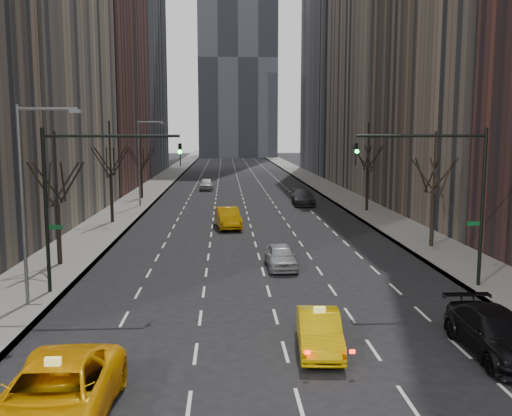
{
  "coord_description": "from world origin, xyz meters",
  "views": [
    {
      "loc": [
        -2.15,
        -15.78,
        7.96
      ],
      "look_at": [
        -0.33,
        17.38,
        3.5
      ],
      "focal_mm": 40.0,
      "sensor_mm": 36.0,
      "label": 1
    }
  ],
  "objects": [
    {
      "name": "streetlight_far",
      "position": [
        -10.84,
        45.0,
        5.62
      ],
      "size": [
        2.83,
        0.22,
        9.0
      ],
      "color": "slate",
      "rests_on": "ground"
    },
    {
      "name": "bld_right_far",
      "position": [
        21.5,
        64.0,
        25.0
      ],
      "size": [
        14.0,
        28.0,
        50.0
      ],
      "primitive_type": "cube",
      "color": "tan",
      "rests_on": "ground"
    },
    {
      "name": "traffic_mast_left",
      "position": [
        -9.11,
        12.0,
        5.49
      ],
      "size": [
        6.69,
        0.39,
        8.0
      ],
      "color": "black",
      "rests_on": "ground"
    },
    {
      "name": "tree_lw_b",
      "position": [
        -12.0,
        18.0,
        3.72
      ],
      "size": [
        3.36,
        3.5,
        7.82
      ],
      "color": "black",
      "rests_on": "ground"
    },
    {
      "name": "sidewalk_left",
      "position": [
        -12.25,
        70.0,
        0.07
      ],
      "size": [
        4.5,
        320.0,
        0.15
      ],
      "primitive_type": "cube",
      "color": "slate",
      "rests_on": "ground"
    },
    {
      "name": "silver_sedan_ahead",
      "position": [
        1.09,
        16.82,
        0.7
      ],
      "size": [
        1.78,
        4.17,
        1.4
      ],
      "primitive_type": "imported",
      "rotation": [
        0.0,
        0.0,
        0.03
      ],
      "color": "#9DA0A5",
      "rests_on": "ground"
    },
    {
      "name": "taxi_suv",
      "position": [
        -6.77,
        -0.99,
        0.88
      ],
      "size": [
        2.98,
        6.37,
        1.76
      ],
      "primitive_type": "imported",
      "rotation": [
        0.0,
        0.0,
        -0.01
      ],
      "color": "#FFB005",
      "rests_on": "ground"
    },
    {
      "name": "far_suv_grey",
      "position": [
        6.39,
        45.65,
        0.81
      ],
      "size": [
        2.43,
        5.65,
        1.62
      ],
      "primitive_type": "imported",
      "rotation": [
        0.0,
        0.0,
        -0.03
      ],
      "color": "#313136",
      "rests_on": "ground"
    },
    {
      "name": "bld_left_deep",
      "position": [
        -21.5,
        96.0,
        30.0
      ],
      "size": [
        14.0,
        30.0,
        60.0
      ],
      "primitive_type": "cube",
      "color": "#5F5E63",
      "rests_on": "ground"
    },
    {
      "name": "taxi_sedan",
      "position": [
        1.26,
        4.1,
        0.71
      ],
      "size": [
        1.84,
        4.42,
        1.42
      ],
      "primitive_type": "imported",
      "rotation": [
        0.0,
        0.0,
        -0.08
      ],
      "color": "#E7B404",
      "rests_on": "ground"
    },
    {
      "name": "tree_rw_b",
      "position": [
        12.0,
        22.0,
        3.72
      ],
      "size": [
        3.36,
        3.5,
        7.82
      ],
      "color": "black",
      "rests_on": "ground"
    },
    {
      "name": "traffic_mast_right",
      "position": [
        9.11,
        12.0,
        5.49
      ],
      "size": [
        6.69,
        0.39,
        8.0
      ],
      "color": "black",
      "rests_on": "ground"
    },
    {
      "name": "tree_lw_c",
      "position": [
        -12.0,
        34.0,
        4.04
      ],
      "size": [
        3.36,
        3.5,
        8.74
      ],
      "color": "black",
      "rests_on": "ground"
    },
    {
      "name": "parked_suv_black",
      "position": [
        7.5,
        3.31,
        0.8
      ],
      "size": [
        2.25,
        5.51,
        1.6
      ],
      "primitive_type": "imported",
      "rotation": [
        0.0,
        0.0,
        -0.0
      ],
      "color": "black",
      "rests_on": "ground"
    },
    {
      "name": "tree_lw_d",
      "position": [
        -12.0,
        52.0,
        3.56
      ],
      "size": [
        3.36,
        3.5,
        7.36
      ],
      "color": "black",
      "rests_on": "ground"
    },
    {
      "name": "far_taxi",
      "position": [
        -1.92,
        31.19,
        0.84
      ],
      "size": [
        2.38,
        5.3,
        1.69
      ],
      "primitive_type": "imported",
      "rotation": [
        0.0,
        0.0,
        0.12
      ],
      "color": "#F0A005",
      "rests_on": "ground"
    },
    {
      "name": "tree_rw_c",
      "position": [
        12.0,
        40.0,
        4.04
      ],
      "size": [
        3.36,
        3.5,
        8.74
      ],
      "color": "black",
      "rests_on": "ground"
    },
    {
      "name": "bld_left_far",
      "position": [
        -21.5,
        66.0,
        22.0
      ],
      "size": [
        14.0,
        28.0,
        44.0
      ],
      "primitive_type": "cube",
      "color": "brown",
      "rests_on": "ground"
    },
    {
      "name": "far_car_white",
      "position": [
        -4.71,
        62.53,
        0.8
      ],
      "size": [
        1.9,
        4.68,
        1.59
      ],
      "primitive_type": "imported",
      "rotation": [
        0.0,
        0.0,
        -0.0
      ],
      "color": "silver",
      "rests_on": "ground"
    },
    {
      "name": "sidewalk_right",
      "position": [
        12.25,
        70.0,
        0.07
      ],
      "size": [
        4.5,
        320.0,
        0.15
      ],
      "primitive_type": "cube",
      "color": "slate",
      "rests_on": "ground"
    },
    {
      "name": "bld_right_deep",
      "position": [
        21.5,
        95.0,
        29.0
      ],
      "size": [
        14.0,
        30.0,
        58.0
      ],
      "primitive_type": "cube",
      "color": "#5F5E63",
      "rests_on": "ground"
    },
    {
      "name": "ground",
      "position": [
        0.0,
        0.0,
        0.0
      ],
      "size": [
        400.0,
        400.0,
        0.0
      ],
      "primitive_type": "plane",
      "color": "black",
      "rests_on": "ground"
    },
    {
      "name": "streetlight_near",
      "position": [
        -10.84,
        10.0,
        5.62
      ],
      "size": [
        2.83,
        0.22,
        9.0
      ],
      "color": "slate",
      "rests_on": "ground"
    }
  ]
}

